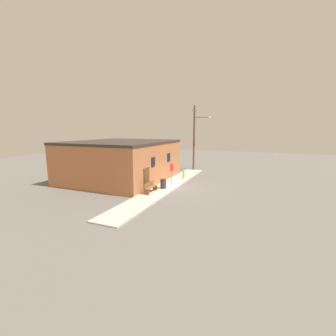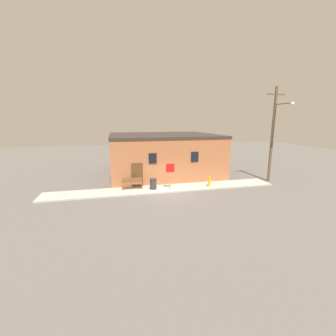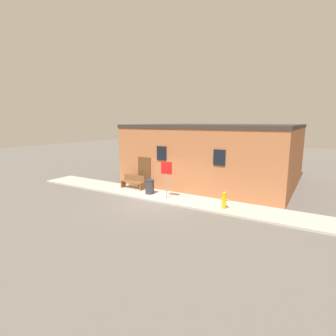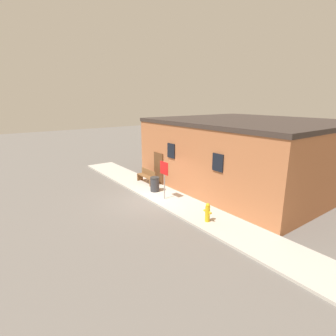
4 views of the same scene
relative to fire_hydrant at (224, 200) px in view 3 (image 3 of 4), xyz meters
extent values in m
plane|color=#66605B|center=(-4.00, -0.70, -0.56)|extent=(80.00, 80.00, 0.00)
cube|color=#BCB7AD|center=(-4.00, 0.41, -0.51)|extent=(19.70, 2.21, 0.11)
cube|color=#B26B42|center=(-2.82, 6.44, 1.50)|extent=(11.14, 9.85, 4.13)
cube|color=#382D28|center=(-2.82, 6.44, 3.69)|extent=(11.24, 9.95, 0.24)
cube|color=black|center=(-4.77, 1.48, 2.00)|extent=(0.70, 0.08, 0.90)
cube|color=black|center=(-0.87, 1.48, 2.00)|extent=(0.70, 0.08, 0.90)
cube|color=brown|center=(-6.16, 1.48, 0.54)|extent=(1.00, 0.08, 2.20)
cylinder|color=gold|center=(0.00, 0.00, -0.08)|extent=(0.22, 0.22, 0.75)
sphere|color=gold|center=(0.00, 0.00, 0.35)|extent=(0.20, 0.20, 0.20)
cylinder|color=gold|center=(-0.17, 0.00, 0.04)|extent=(0.12, 0.10, 0.10)
cylinder|color=gold|center=(0.17, 0.00, 0.04)|extent=(0.12, 0.10, 0.10)
cylinder|color=gray|center=(-3.54, 0.07, 0.64)|extent=(0.06, 0.06, 2.19)
cube|color=red|center=(-3.54, 0.05, 1.37)|extent=(0.73, 0.02, 0.73)
cube|color=brown|center=(-7.47, 0.78, -0.22)|extent=(0.08, 0.44, 0.47)
cube|color=brown|center=(-5.86, 0.78, -0.22)|extent=(0.08, 0.44, 0.47)
cube|color=brown|center=(-6.67, 0.78, 0.04)|extent=(1.69, 0.44, 0.04)
cube|color=brown|center=(-6.67, 0.98, 0.26)|extent=(1.69, 0.04, 0.40)
cylinder|color=#333338|center=(-4.94, 0.35, -0.03)|extent=(0.55, 0.55, 0.84)
cylinder|color=#2D2D2D|center=(-4.94, 0.35, 0.42)|extent=(0.58, 0.58, 0.06)
camera|label=1|loc=(-23.86, -8.06, 5.10)|focal=24.00mm
camera|label=2|loc=(-7.97, -17.69, 5.18)|focal=24.00mm
camera|label=3|loc=(4.24, -12.70, 4.01)|focal=28.00mm
camera|label=4|loc=(7.93, -8.11, 5.05)|focal=28.00mm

